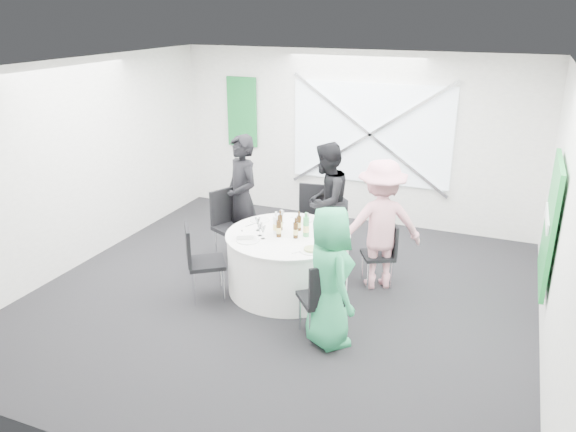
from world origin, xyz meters
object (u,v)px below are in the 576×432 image
at_px(chair_front_left, 199,256).
at_px(person_woman_pink, 380,225).
at_px(chair_back_left, 229,220).
at_px(chair_back_right, 384,249).
at_px(chair_back, 311,214).
at_px(chair_front_right, 323,295).
at_px(clear_water_bottle, 276,225).
at_px(person_man_back, 326,202).
at_px(person_man_back_left, 242,198).
at_px(green_water_bottle, 306,227).
at_px(banquet_table, 288,262).
at_px(person_woman_green, 329,277).

height_order(chair_front_left, person_woman_pink, person_woman_pink).
xyz_separation_m(chair_back_left, chair_back_right, (2.20, 0.07, -0.11)).
height_order(chair_back, chair_front_left, chair_back).
bearing_deg(chair_front_right, clear_water_bottle, -84.06).
bearing_deg(chair_back_right, clear_water_bottle, -91.44).
height_order(chair_front_left, person_man_back, person_man_back).
relative_size(person_man_back_left, clear_water_bottle, 6.24).
bearing_deg(chair_front_right, person_woman_pink, -139.25).
relative_size(chair_back_right, person_man_back, 0.50).
relative_size(green_water_bottle, clear_water_bottle, 1.08).
bearing_deg(person_man_back, clear_water_bottle, -6.68).
bearing_deg(green_water_bottle, chair_back_right, 33.47).
distance_m(person_man_back, person_woman_pink, 1.09).
height_order(banquet_table, chair_front_left, chair_front_left).
relative_size(chair_front_left, green_water_bottle, 3.12).
relative_size(chair_back_right, person_woman_pink, 0.50).
bearing_deg(chair_front_right, green_water_bottle, -99.87).
relative_size(banquet_table, green_water_bottle, 5.05).
distance_m(chair_front_right, green_water_bottle, 1.17).
distance_m(chair_front_left, person_man_back_left, 1.37).
xyz_separation_m(banquet_table, chair_back_right, (1.09, 0.59, 0.11)).
distance_m(person_woman_green, green_water_bottle, 1.17).
xyz_separation_m(chair_front_left, clear_water_bottle, (0.76, 0.61, 0.30)).
bearing_deg(chair_back, clear_water_bottle, -96.62).
bearing_deg(person_man_back_left, banquet_table, 0.00).
height_order(chair_back_right, green_water_bottle, green_water_bottle).
height_order(person_woman_green, green_water_bottle, person_woman_green).
bearing_deg(chair_back_right, person_man_back_left, -120.99).
relative_size(chair_front_right, person_woman_green, 0.60).
xyz_separation_m(chair_back_left, person_woman_pink, (2.14, 0.02, 0.24)).
xyz_separation_m(chair_front_right, chair_front_left, (-1.70, 0.30, 0.03)).
distance_m(chair_front_left, clear_water_bottle, 1.02).
bearing_deg(chair_front_left, banquet_table, -90.00).
relative_size(banquet_table, person_man_back_left, 0.87).
relative_size(chair_back_left, person_man_back_left, 0.57).
relative_size(chair_back_right, chair_front_left, 0.88).
bearing_deg(chair_front_left, person_woman_pink, -93.83).
bearing_deg(clear_water_bottle, chair_back_left, 149.73).
relative_size(person_man_back_left, person_woman_green, 1.16).
bearing_deg(chair_back_left, chair_front_right, -102.35).
bearing_deg(chair_back_left, chair_front_left, -144.88).
height_order(banquet_table, person_woman_pink, person_woman_pink).
height_order(chair_back_left, green_water_bottle, green_water_bottle).
bearing_deg(chair_front_right, person_man_back_left, -82.49).
bearing_deg(chair_back_right, person_man_back, -147.25).
xyz_separation_m(person_man_back_left, person_woman_pink, (2.01, -0.14, -0.06)).
distance_m(banquet_table, chair_front_left, 1.13).
bearing_deg(person_man_back_left, person_man_back, 57.03).
xyz_separation_m(person_woman_green, clear_water_bottle, (-1.00, 0.92, 0.10)).
relative_size(chair_front_right, green_water_bottle, 2.99).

